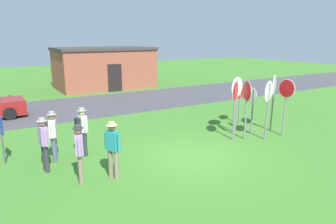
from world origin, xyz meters
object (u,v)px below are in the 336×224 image
Objects in this scene: stop_sign_leaning_left at (274,92)px; stop_sign_low_front at (237,95)px; person_in_teal at (113,147)px; stop_sign_rear_left at (235,100)px; stop_sign_rear_right at (247,99)px; person_holding_notes at (79,150)px; person_in_blue at (53,133)px; person_in_dark_shirt at (44,142)px; stop_sign_leaning_right at (286,97)px; stop_sign_nearest at (268,99)px; person_with_sunhat at (82,128)px; stop_sign_far_back at (240,97)px; info_panel_leftmost at (1,131)px; stop_sign_tallest at (253,103)px.

stop_sign_leaning_left is 1.03× the size of stop_sign_low_front.
person_in_teal is at bearing -166.17° from stop_sign_low_front.
stop_sign_rear_left is at bearing -177.47° from stop_sign_leaning_left.
stop_sign_rear_right is 0.99× the size of stop_sign_low_front.
person_in_teal is (-5.97, -0.63, -0.70)m from stop_sign_rear_right.
person_holding_notes is 2.07m from person_in_blue.
stop_sign_rear_right is at bearing -109.06° from stop_sign_low_front.
stop_sign_leaning_left is at bearing -8.27° from person_in_blue.
stop_sign_rear_left reaches higher than person_in_dark_shirt.
stop_sign_rear_right is at bearing -21.38° from stop_sign_rear_left.
stop_sign_nearest is at bearing 178.59° from stop_sign_leaning_right.
stop_sign_low_front reaches higher than stop_sign_rear_left.
stop_sign_rear_left is at bearing -14.37° from person_with_sunhat.
person_in_teal is at bearing -179.03° from stop_sign_leaning_right.
stop_sign_rear_right is at bearing -171.43° from stop_sign_leaning_left.
stop_sign_rear_right reaches higher than person_in_blue.
person_with_sunhat is (1.00, 0.04, 0.00)m from person_in_blue.
stop_sign_far_back is 7.82m from person_in_teal.
person_holding_notes reaches higher than info_panel_leftmost.
stop_sign_far_back is 9.11m from person_in_dark_shirt.
stop_sign_leaning_left is at bearing -3.74° from person_in_dark_shirt.
stop_sign_tallest is 9.67m from info_panel_leftmost.
person_in_dark_shirt is 1.05× the size of info_panel_leftmost.
stop_sign_far_back is 1.18× the size of info_panel_leftmost.
stop_sign_nearest is (-0.09, -0.88, 0.31)m from stop_sign_tallest.
stop_sign_rear_left is 1.34m from stop_sign_nearest.
stop_sign_tallest is 1.17× the size of person_with_sunhat.
person_holding_notes is at bearing -175.35° from stop_sign_leaning_left.
stop_sign_leaning_left reaches higher than person_holding_notes.
person_in_blue is 1.01m from person_with_sunhat.
info_panel_leftmost is (-8.70, 2.24, -0.54)m from stop_sign_rear_right.
stop_sign_leaning_right is 2.39m from stop_sign_far_back.
person_in_teal is 2.26m from person_in_dark_shirt.
person_in_dark_shirt is (-8.41, 0.51, -0.39)m from stop_sign_tallest.
stop_sign_leaning_left is 1.03× the size of stop_sign_nearest.
stop_sign_nearest reaches higher than person_holding_notes.
stop_sign_leaning_right reaches higher than stop_sign_rear_left.
person_with_sunhat is at bearing 28.03° from person_in_dark_shirt.
stop_sign_rear_right reaches higher than stop_sign_tallest.
person_in_teal is 1.00× the size of person_in_dark_shirt.
info_panel_leftmost is (-1.08, 1.34, 0.16)m from person_in_dark_shirt.
person_with_sunhat is (0.68, 2.08, 0.03)m from person_holding_notes.
stop_sign_leaning_left is 9.57m from person_in_dark_shirt.
stop_sign_low_front is at bearing 43.20° from stop_sign_rear_left.
stop_sign_rear_right reaches higher than person_holding_notes.
person_in_dark_shirt is at bearing -179.95° from stop_sign_low_front.
stop_sign_leaning_right is 9.23m from person_in_blue.
person_holding_notes is (-7.21, -1.34, -0.72)m from stop_sign_low_front.
person_in_teal is 2.57m from person_in_blue.
stop_sign_rear_left is 1.00× the size of stop_sign_leaning_right.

